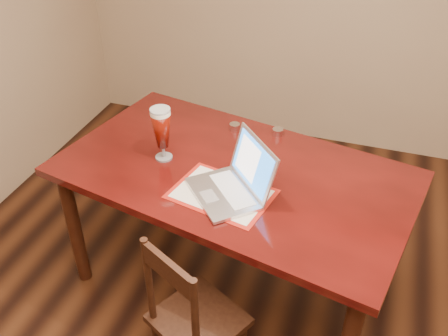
% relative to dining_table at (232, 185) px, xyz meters
% --- Properties ---
extents(room_shell, '(4.51, 5.01, 2.71)m').
position_rel_dining_table_xyz_m(room_shell, '(0.43, -0.68, 1.02)').
color(room_shell, tan).
rests_on(room_shell, ground).
extents(dining_table, '(1.95, 1.34, 1.13)m').
position_rel_dining_table_xyz_m(dining_table, '(0.00, 0.00, 0.00)').
color(dining_table, '#4A0C09').
rests_on(dining_table, ground).
extents(dining_chair, '(0.50, 0.50, 0.89)m').
position_rel_dining_table_xyz_m(dining_chair, '(0.02, -0.63, -0.32)').
color(dining_chair, '#33190E').
rests_on(dining_chair, ground).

